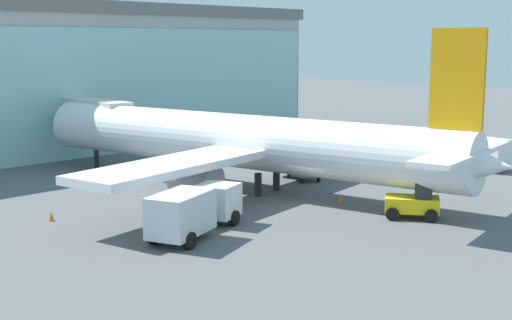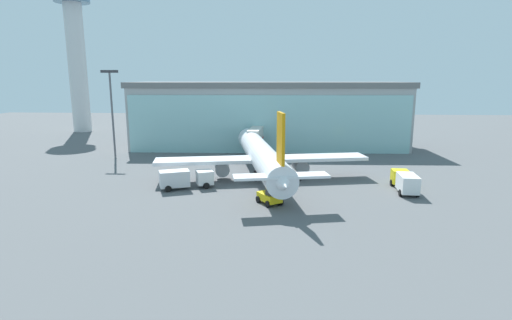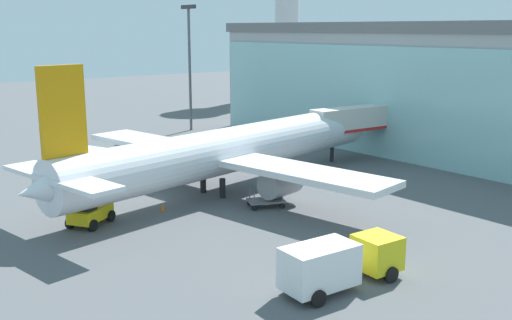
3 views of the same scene
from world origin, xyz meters
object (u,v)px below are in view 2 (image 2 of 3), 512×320
apron_light_mast (112,106)px  safety_cone_nose (271,189)px  baggage_cart (299,176)px  jet_bridge (257,133)px  airplane (261,155)px  catering_truck (184,178)px  fuel_truck (405,181)px  pushback_tug (270,196)px  control_tower (76,45)px  safety_cone_wingtip (172,172)px

apron_light_mast → safety_cone_nose: apron_light_mast is taller
baggage_cart → safety_cone_nose: baggage_cart is taller
apron_light_mast → jet_bridge: bearing=12.6°
airplane → safety_cone_nose: (1.79, -7.52, -3.19)m
jet_bridge → catering_truck: size_ratio=1.96×
jet_bridge → fuel_truck: jet_bridge is taller
pushback_tug → safety_cone_nose: pushback_tug is taller
jet_bridge → airplane: size_ratio=0.39×
catering_truck → control_tower: bearing=105.3°
safety_cone_wingtip → fuel_truck: bearing=-13.2°
catering_truck → jet_bridge: bearing=50.4°
catering_truck → fuel_truck: (30.11, 0.41, 0.00)m
jet_bridge → safety_cone_nose: size_ratio=27.09×
safety_cone_wingtip → control_tower: bearing=128.5°
baggage_cart → safety_cone_wingtip: (-20.16, 2.01, -0.23)m
safety_cone_nose → safety_cone_wingtip: (-16.18, 8.87, 0.00)m
control_tower → pushback_tug: 88.96m
catering_truck → baggage_cart: bearing=0.1°
control_tower → pushback_tug: (56.18, -64.97, -23.20)m
apron_light_mast → fuel_truck: 53.19m
airplane → fuel_truck: bearing=-119.7°
fuel_truck → catering_truck: bearing=93.4°
jet_bridge → safety_cone_nose: bearing=-169.1°
airplane → jet_bridge: bearing=-5.9°
pushback_tug → safety_cone_nose: size_ratio=6.77×
pushback_tug → baggage_cart: bearing=-51.6°
fuel_truck → control_tower: bearing=54.5°
control_tower → airplane: control_tower is taller
jet_bridge → safety_cone_wingtip: (-12.62, -18.00, -4.01)m
fuel_truck → pushback_tug: fuel_truck is taller
control_tower → airplane: bearing=-43.5°
jet_bridge → fuel_truck: bearing=-136.9°
baggage_cart → pushback_tug: size_ratio=0.86×
apron_light_mast → safety_cone_wingtip: (14.36, -11.98, -9.71)m
control_tower → safety_cone_nose: control_tower is taller
fuel_truck → safety_cone_nose: size_ratio=13.44×
fuel_truck → pushback_tug: bearing=112.8°
catering_truck → safety_cone_nose: (12.10, -0.45, -1.19)m
fuel_truck → pushback_tug: size_ratio=1.99×
control_tower → fuel_truck: bearing=-38.2°
control_tower → baggage_cart: 83.22m
baggage_cart → safety_cone_wingtip: size_ratio=5.81×
safety_cone_nose → safety_cone_wingtip: same height
apron_light_mast → fuel_truck: bearing=-22.4°
apron_light_mast → catering_truck: (18.44, -20.40, -8.52)m
fuel_truck → safety_cone_nose: fuel_truck is taller
apron_light_mast → safety_cone_wingtip: bearing=-39.8°
baggage_cart → airplane: bearing=105.8°
airplane → catering_truck: 12.66m
pushback_tug → catering_truck: bearing=28.9°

